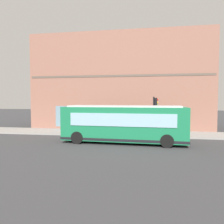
{
  "coord_description": "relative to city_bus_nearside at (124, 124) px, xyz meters",
  "views": [
    {
      "loc": [
        -18.4,
        -3.55,
        3.54
      ],
      "look_at": [
        2.25,
        -0.07,
        2.39
      ],
      "focal_mm": 36.1,
      "sensor_mm": 36.0,
      "label": 1
    }
  ],
  "objects": [
    {
      "name": "city_bus_nearside",
      "position": [
        0.0,
        0.0,
        0.0
      ],
      "size": [
        3.02,
        10.15,
        3.07
      ],
      "color": "#197247",
      "rests_on": "ground"
    },
    {
      "name": "fire_hydrant",
      "position": [
        4.56,
        -1.25,
        -1.04
      ],
      "size": [
        0.35,
        0.35,
        0.74
      ],
      "color": "yellow",
      "rests_on": "sidewalk_curb"
    },
    {
      "name": "pedestrian_near_hydrant",
      "position": [
        5.25,
        1.15,
        -0.39
      ],
      "size": [
        0.32,
        0.32,
        1.76
      ],
      "color": "#B23338",
      "rests_on": "sidewalk_curb"
    },
    {
      "name": "ground",
      "position": [
        0.23,
        1.46,
        -1.55
      ],
      "size": [
        120.0,
        120.0,
        0.0
      ],
      "primitive_type": "plane",
      "color": "#38383A"
    },
    {
      "name": "building_corner",
      "position": [
        11.39,
        1.46,
        4.07
      ],
      "size": [
        9.21,
        21.11,
        11.27
      ],
      "color": "#8C5B4C",
      "rests_on": "ground"
    },
    {
      "name": "newspaper_vending_box",
      "position": [
        5.58,
        -2.6,
        -0.95
      ],
      "size": [
        0.44,
        0.42,
        0.9
      ],
      "color": "#BF3F19",
      "rests_on": "sidewalk_curb"
    },
    {
      "name": "traffic_light_near_corner",
      "position": [
        3.29,
        -2.57,
        1.15
      ],
      "size": [
        0.32,
        0.49,
        3.67
      ],
      "color": "black",
      "rests_on": "sidewalk_curb"
    },
    {
      "name": "sidewalk_curb",
      "position": [
        4.82,
        1.46,
        -1.48
      ],
      "size": [
        3.98,
        40.0,
        0.15
      ],
      "primitive_type": "cube",
      "color": "gray",
      "rests_on": "ground"
    },
    {
      "name": "pedestrian_walking_along_curb",
      "position": [
        5.87,
        -1.26,
        -0.49
      ],
      "size": [
        0.32,
        0.32,
        1.61
      ],
      "color": "#3F8C4C",
      "rests_on": "sidewalk_curb"
    },
    {
      "name": "pedestrian_by_light_pole",
      "position": [
        4.45,
        4.65,
        -0.35
      ],
      "size": [
        0.32,
        0.32,
        1.82
      ],
      "color": "#3359A5",
      "rests_on": "sidewalk_curb"
    },
    {
      "name": "pedestrian_near_building_entrance",
      "position": [
        3.55,
        -4.4,
        -0.44
      ],
      "size": [
        0.32,
        0.32,
        1.68
      ],
      "color": "#B23338",
      "rests_on": "sidewalk_curb"
    }
  ]
}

